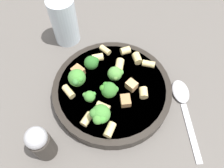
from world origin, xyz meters
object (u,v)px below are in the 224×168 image
object	(u,v)px
broccoli_floret_2	(90,96)
broccoli_floret_4	(77,78)
broccoli_floret_0	(100,115)
pepper_shaker	(41,143)
rigatoni_3	(69,92)
pasta_bowl	(112,89)
rigatoni_5	(105,50)
drinking_glass	(65,24)
chicken_chunk_1	(78,71)
rigatoni_9	(148,64)
broccoli_floret_1	(92,63)
broccoli_floret_3	(115,74)
rigatoni_1	(144,93)
chicken_chunk_2	(131,85)
spoon	(183,101)
rigatoni_7	(87,119)
rigatoni_4	(119,65)
rigatoni_6	(110,130)
chicken_chunk_0	(125,101)
rigatoni_2	(138,59)
rigatoni_8	(98,58)
rigatoni_10	(103,106)
rigatoni_0	(125,51)
broccoli_floret_5	(109,90)

from	to	relation	value
broccoli_floret_2	broccoli_floret_4	size ratio (longest dim) A/B	0.68
broccoli_floret_0	pepper_shaker	distance (m)	0.11
rigatoni_3	pasta_bowl	bearing A→B (deg)	-40.03
rigatoni_5	drinking_glass	xyz separation A→B (m)	(-0.01, 0.12, 0.01)
broccoli_floret_2	broccoli_floret_4	distance (m)	0.05
rigatoni_3	chicken_chunk_1	world-z (taller)	chicken_chunk_1
rigatoni_9	broccoli_floret_4	bearing A→B (deg)	147.71
broccoli_floret_1	broccoli_floret_3	bearing A→B (deg)	-80.21
broccoli_floret_4	rigatoni_3	bearing A→B (deg)	178.59
rigatoni_1	chicken_chunk_2	bearing A→B (deg)	91.37
rigatoni_9	pepper_shaker	distance (m)	0.27
pasta_bowl	spoon	world-z (taller)	pasta_bowl
rigatoni_1	chicken_chunk_2	distance (m)	0.03
rigatoni_7	chicken_chunk_1	bearing A→B (deg)	52.47
broccoli_floret_0	broccoli_floret_3	xyz separation A→B (m)	(0.09, 0.04, -0.01)
rigatoni_1	rigatoni_4	world-z (taller)	same
broccoli_floret_3	rigatoni_6	distance (m)	0.12
broccoli_floret_4	rigatoni_6	xyz separation A→B (m)	(-0.04, -0.11, -0.02)
pasta_bowl	chicken_chunk_1	world-z (taller)	chicken_chunk_1
chicken_chunk_0	broccoli_floret_1	bearing A→B (deg)	79.12
chicken_chunk_1	chicken_chunk_2	bearing A→B (deg)	-68.04
broccoli_floret_1	chicken_chunk_0	bearing A→B (deg)	-100.88
pasta_bowl	rigatoni_2	distance (m)	0.09
chicken_chunk_0	chicken_chunk_1	xyz separation A→B (m)	(-0.01, 0.12, 0.00)
chicken_chunk_2	rigatoni_7	bearing A→B (deg)	169.82
pasta_bowl	broccoli_floret_4	world-z (taller)	broccoli_floret_4
rigatoni_8	chicken_chunk_1	size ratio (longest dim) A/B	0.99
rigatoni_1	pepper_shaker	size ratio (longest dim) A/B	0.22
rigatoni_5	spoon	bearing A→B (deg)	-85.33
rigatoni_8	broccoli_floret_4	bearing A→B (deg)	-170.55
rigatoni_5	rigatoni_7	bearing A→B (deg)	-151.11
rigatoni_2	pepper_shaker	bearing A→B (deg)	176.03
rigatoni_5	rigatoni_8	xyz separation A→B (m)	(-0.03, -0.00, 0.00)
rigatoni_4	rigatoni_6	world-z (taller)	rigatoni_4
rigatoni_9	rigatoni_10	xyz separation A→B (m)	(-0.14, 0.01, -0.00)
rigatoni_5	spoon	world-z (taller)	rigatoni_5
broccoli_floret_0	broccoli_floret_2	xyz separation A→B (m)	(0.02, 0.04, -0.01)
broccoli_floret_0	broccoli_floret_2	size ratio (longest dim) A/B	1.50
broccoli_floret_0	pepper_shaker	world-z (taller)	pepper_shaker
rigatoni_1	rigatoni_3	world-z (taller)	rigatoni_1
rigatoni_9	drinking_glass	xyz separation A→B (m)	(-0.04, 0.22, 0.01)
rigatoni_5	rigatoni_1	bearing A→B (deg)	-105.90
broccoli_floret_1	rigatoni_0	xyz separation A→B (m)	(0.08, -0.03, -0.01)
broccoli_floret_3	broccoli_floret_2	bearing A→B (deg)	175.85
rigatoni_2	broccoli_floret_3	bearing A→B (deg)	171.44
broccoli_floret_2	rigatoni_1	distance (m)	0.11
broccoli_floret_5	chicken_chunk_1	bearing A→B (deg)	89.62
broccoli_floret_5	rigatoni_3	xyz separation A→B (m)	(-0.05, 0.07, -0.02)
pasta_bowl	broccoli_floret_3	xyz separation A→B (m)	(0.02, 0.01, 0.03)
rigatoni_2	spoon	bearing A→B (deg)	-93.89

